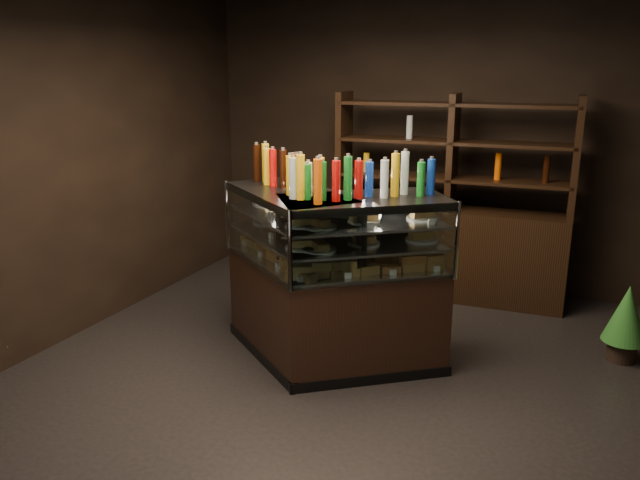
# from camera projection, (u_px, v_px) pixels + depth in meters

# --- Properties ---
(ground) EXTENTS (5.00, 5.00, 0.00)m
(ground) POSITION_uv_depth(u_px,v_px,m) (352.00, 381.00, 4.60)
(ground) COLOR black
(ground) RESTS_ON ground
(room_shell) EXTENTS (5.02, 5.02, 3.01)m
(room_shell) POSITION_uv_depth(u_px,v_px,m) (356.00, 114.00, 4.08)
(room_shell) COLOR black
(room_shell) RESTS_ON ground
(display_case) EXTENTS (1.94, 1.25, 1.35)m
(display_case) POSITION_uv_depth(u_px,v_px,m) (326.00, 306.00, 4.83)
(display_case) COLOR black
(display_case) RESTS_ON ground
(food_display) EXTENTS (1.62, 0.83, 0.42)m
(food_display) POSITION_uv_depth(u_px,v_px,m) (326.00, 240.00, 4.68)
(food_display) COLOR #BE8A44
(food_display) RESTS_ON display_case
(bottles_top) EXTENTS (1.45, 0.68, 0.30)m
(bottles_top) POSITION_uv_depth(u_px,v_px,m) (327.00, 175.00, 4.55)
(bottles_top) COLOR #0F38B2
(bottles_top) RESTS_ON display_case
(potted_conifer) EXTENTS (0.33, 0.33, 0.71)m
(potted_conifer) POSITION_uv_depth(u_px,v_px,m) (627.00, 312.00, 4.83)
(potted_conifer) COLOR black
(potted_conifer) RESTS_ON ground
(back_shelving) EXTENTS (2.26, 0.52, 2.00)m
(back_shelving) POSITION_uv_depth(u_px,v_px,m) (448.00, 237.00, 6.16)
(back_shelving) COLOR black
(back_shelving) RESTS_ON ground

